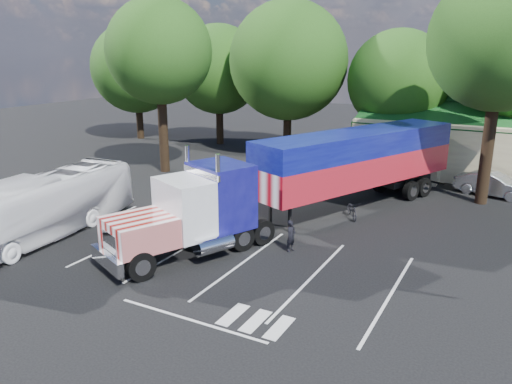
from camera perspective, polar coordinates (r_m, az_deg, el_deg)
The scene contains 12 objects.
ground at distance 28.28m, azimuth -1.11°, elevation -2.47°, with size 120.00×120.00×0.00m, color black.
tree_row_a at distance 53.21m, azimuth -13.51°, elevation 13.62°, with size 9.00×9.00×11.68m.
tree_row_b at distance 48.83m, azimuth -4.28°, elevation 13.79°, with size 8.40×8.40×11.35m.
tree_row_c at distance 43.56m, azimuth 3.73°, elevation 14.74°, with size 10.00×10.00×13.05m.
tree_row_d at distance 41.95m, azimuth 15.96°, elevation 12.14°, with size 8.00×8.00×10.60m.
tree_near_left at distance 37.74m, azimuth -11.01°, elevation 15.48°, with size 7.60×7.60×12.65m.
tree_near_right at distance 31.90m, azimuth 26.25°, elevation 15.33°, with size 8.00×8.00×13.50m.
semi_truck at distance 27.19m, azimuth 7.52°, elevation 2.48°, with size 11.46×21.71×4.71m.
woman at distance 22.90m, azimuth 4.02°, elevation -5.04°, with size 0.54×0.36×1.49m, color black.
bicycle at distance 27.92m, azimuth 10.94°, elevation -1.97°, with size 0.64×1.83×0.96m, color black.
tour_bus at distance 26.44m, azimuth -23.43°, elevation -1.62°, with size 2.61×11.14×3.10m, color white.
silver_sedan at distance 34.85m, azimuth 25.49°, elevation 0.78°, with size 1.58×4.53×1.49m, color #B2B4BA.
Camera 1 is at (13.22, -23.35, 8.94)m, focal length 35.00 mm.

